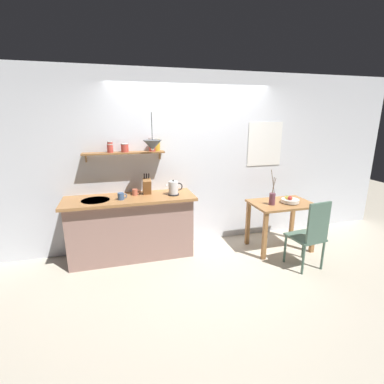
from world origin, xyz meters
TOP-DOWN VIEW (x-y plane):
  - ground_plane at (0.00, 0.00)m, footprint 14.00×14.00m
  - back_wall at (0.20, 0.65)m, footprint 6.80×0.11m
  - kitchen_counter at (-1.00, 0.32)m, footprint 1.83×0.63m
  - wall_shelf at (-0.91, 0.49)m, footprint 1.14×0.20m
  - dining_table at (1.25, -0.02)m, footprint 0.93×0.64m
  - dining_chair_near at (1.29, -0.69)m, footprint 0.44×0.46m
  - fruit_bowl at (1.35, -0.08)m, footprint 0.26×0.26m
  - twig_vase at (1.05, -0.07)m, footprint 0.09×0.09m
  - electric_kettle at (-0.38, 0.25)m, footprint 0.24×0.16m
  - knife_block at (-0.74, 0.39)m, footprint 0.12×0.17m
  - coffee_mug_by_sink at (-1.12, 0.21)m, footprint 0.13×0.09m
  - coffee_mug_spare at (-0.92, 0.39)m, footprint 0.12×0.08m
  - pendant_lamp at (-0.67, 0.21)m, footprint 0.25×0.25m

SIDE VIEW (x-z plane):
  - ground_plane at x=0.00m, z-range 0.00..0.00m
  - kitchen_counter at x=-1.00m, z-range 0.01..0.93m
  - dining_chair_near at x=1.29m, z-range 0.03..1.02m
  - dining_table at x=1.25m, z-range 0.24..0.99m
  - fruit_bowl at x=1.35m, z-range 0.74..0.86m
  - twig_vase at x=1.05m, z-range 0.59..1.12m
  - coffee_mug_spare at x=-0.92m, z-range 0.93..1.02m
  - coffee_mug_by_sink at x=-1.12m, z-range 0.93..1.02m
  - electric_kettle at x=-0.38m, z-range 0.91..1.14m
  - knife_block at x=-0.74m, z-range 0.89..1.21m
  - back_wall at x=0.20m, z-range 0.00..2.70m
  - wall_shelf at x=-0.91m, z-range 1.43..1.75m
  - pendant_lamp at x=-0.67m, z-range 1.41..1.91m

